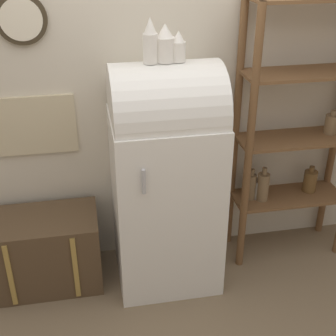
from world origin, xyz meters
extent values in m
plane|color=#7A664C|center=(0.00, 0.00, 0.00)|extent=(12.00, 12.00, 0.00)
cube|color=beige|center=(0.00, 0.58, 1.35)|extent=(7.00, 0.05, 2.70)
cylinder|color=#382D1E|center=(-0.76, 0.54, 1.68)|extent=(0.29, 0.03, 0.29)
cylinder|color=beige|center=(-0.76, 0.52, 1.68)|extent=(0.24, 0.01, 0.24)
cube|color=#C6B793|center=(-0.76, 0.54, 1.04)|extent=(0.49, 0.02, 0.38)
cube|color=white|center=(0.00, 0.25, 0.57)|extent=(0.65, 0.60, 1.15)
cylinder|color=white|center=(0.00, 0.25, 1.19)|extent=(0.64, 0.57, 0.57)
cylinder|color=#B7B7BC|center=(-0.18, -0.07, 0.91)|extent=(0.02, 0.02, 0.15)
cube|color=brown|center=(-0.80, 0.30, 0.25)|extent=(0.71, 0.42, 0.50)
cube|color=#AD8942|center=(-0.99, 0.08, 0.25)|extent=(0.03, 0.01, 0.45)
cube|color=#AD8942|center=(-0.60, 0.08, 0.25)|extent=(0.03, 0.01, 0.45)
cylinder|color=brown|center=(0.53, 0.23, 0.89)|extent=(0.05, 0.05, 1.78)
cylinder|color=brown|center=(0.53, 0.51, 0.89)|extent=(0.05, 0.05, 1.78)
cube|color=brown|center=(0.90, 0.37, 0.44)|extent=(0.78, 0.30, 0.02)
cube|color=brown|center=(0.90, 0.37, 0.88)|extent=(0.78, 0.30, 0.02)
cube|color=brown|center=(0.90, 0.37, 1.33)|extent=(0.78, 0.30, 0.02)
cylinder|color=#9E998E|center=(0.68, 0.37, 0.51)|extent=(0.08, 0.08, 0.13)
cylinder|color=#9E998E|center=(0.68, 0.37, 0.60)|extent=(0.03, 0.03, 0.03)
cylinder|color=#7F6647|center=(1.16, 0.39, 0.95)|extent=(0.09, 0.09, 0.13)
cylinder|color=#7F6647|center=(1.16, 0.39, 1.04)|extent=(0.04, 0.04, 0.03)
cylinder|color=#7F6647|center=(0.70, 0.35, 0.54)|extent=(0.08, 0.08, 0.20)
cylinder|color=#7F6647|center=(0.70, 0.35, 0.67)|extent=(0.03, 0.03, 0.05)
cylinder|color=#7F6647|center=(0.73, 0.41, 0.52)|extent=(0.06, 0.06, 0.14)
cylinder|color=#7F6647|center=(0.73, 0.41, 0.60)|extent=(0.02, 0.02, 0.03)
cylinder|color=#7F6647|center=(0.62, 0.37, 0.54)|extent=(0.06, 0.06, 0.18)
cylinder|color=#7F6647|center=(0.62, 0.37, 0.65)|extent=(0.03, 0.03, 0.05)
cylinder|color=brown|center=(1.07, 0.40, 0.52)|extent=(0.09, 0.09, 0.16)
cylinder|color=brown|center=(1.07, 0.40, 0.62)|extent=(0.04, 0.04, 0.04)
cylinder|color=white|center=(-0.08, 0.24, 1.55)|extent=(0.08, 0.08, 0.16)
cone|color=white|center=(-0.08, 0.24, 1.67)|extent=(0.07, 0.07, 0.09)
cylinder|color=white|center=(0.00, 0.25, 1.54)|extent=(0.11, 0.11, 0.13)
cone|color=white|center=(0.00, 0.25, 1.64)|extent=(0.09, 0.09, 0.07)
cylinder|color=white|center=(0.07, 0.25, 1.53)|extent=(0.08, 0.08, 0.11)
cone|color=white|center=(0.07, 0.25, 1.61)|extent=(0.07, 0.07, 0.06)
camera|label=1|loc=(-0.46, -2.25, 2.16)|focal=50.00mm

